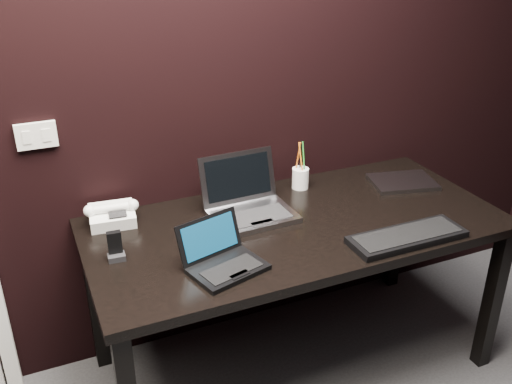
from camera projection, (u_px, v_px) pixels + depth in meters
name	position (u px, v px, depth m)	size (l,w,h in m)	color
wall_back	(190.00, 72.00, 2.31)	(4.00, 4.00, 0.00)	black
wall_switch	(36.00, 136.00, 2.15)	(0.15, 0.02, 0.10)	silver
desk	(296.00, 238.00, 2.37)	(1.70, 0.80, 0.74)	black
netbook	(223.00, 259.00, 2.01)	(0.31, 0.29, 0.16)	black
silver_laptop	(249.00, 205.00, 2.37)	(0.35, 0.31, 0.23)	#98989D
ext_keyboard	(407.00, 237.00, 2.19)	(0.47, 0.16, 0.03)	black
closed_laptop	(402.00, 182.00, 2.66)	(0.33, 0.27, 0.02)	gray
desk_phone	(112.00, 215.00, 2.30)	(0.22, 0.18, 0.11)	white
mobile_phone	(115.00, 249.00, 2.07)	(0.07, 0.06, 0.11)	black
pen_cup	(300.00, 177.00, 2.61)	(0.08, 0.08, 0.22)	white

